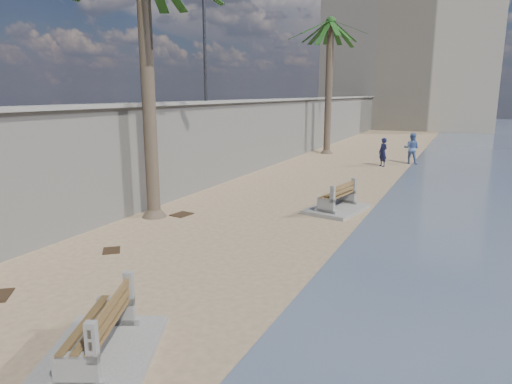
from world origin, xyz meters
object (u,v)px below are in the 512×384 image
(person_a, at_px, (383,150))
(person_b, at_px, (412,147))
(bench_near, at_px, (99,334))
(bench_far, at_px, (337,199))
(palm_back, at_px, (331,24))

(person_a, bearing_deg, person_b, 94.16)
(bench_near, relative_size, bench_far, 1.10)
(bench_near, xyz_separation_m, palm_back, (-3.78, 24.68, 7.74))
(palm_back, distance_m, person_b, 9.42)
(person_a, xyz_separation_m, person_b, (1.28, 1.70, 0.07))
(bench_far, relative_size, palm_back, 0.27)
(bench_far, distance_m, palm_back, 17.09)
(bench_near, distance_m, person_a, 20.64)
(bench_far, bearing_deg, bench_near, -94.85)
(palm_back, distance_m, person_a, 9.38)
(palm_back, bearing_deg, person_b, -22.72)
(bench_near, relative_size, person_a, 1.53)
(person_a, distance_m, person_b, 2.13)
(person_a, bearing_deg, palm_back, 178.11)
(bench_near, bearing_deg, person_a, 88.45)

